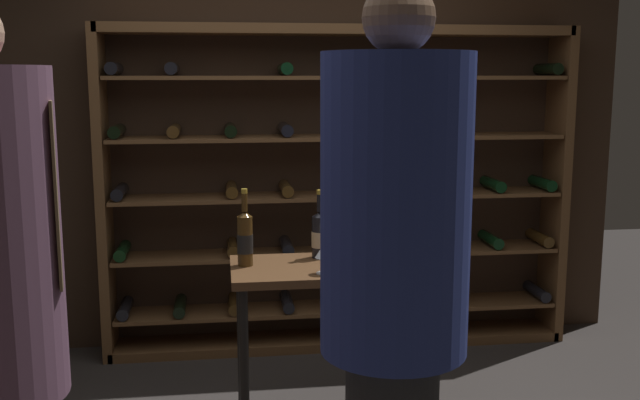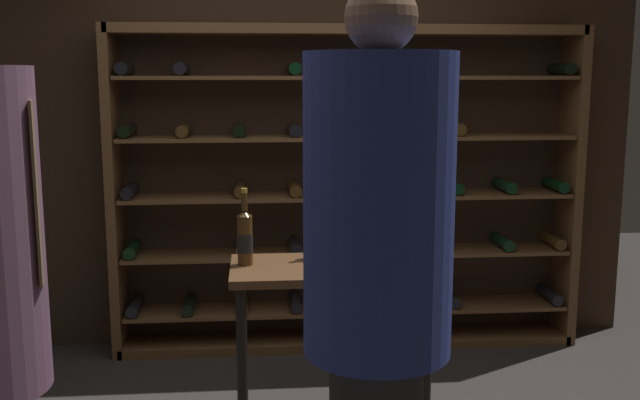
{
  "view_description": "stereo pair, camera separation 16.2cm",
  "coord_description": "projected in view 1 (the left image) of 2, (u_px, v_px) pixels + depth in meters",
  "views": [
    {
      "loc": [
        -0.42,
        -3.18,
        1.78
      ],
      "look_at": [
        0.05,
        0.27,
        1.19
      ],
      "focal_mm": 41.41,
      "sensor_mm": 36.0,
      "label": 1
    },
    {
      "loc": [
        -0.26,
        -3.2,
        1.78
      ],
      "look_at": [
        0.05,
        0.27,
        1.19
      ],
      "focal_mm": 41.41,
      "sensor_mm": 36.0,
      "label": 2
    }
  ],
  "objects": [
    {
      "name": "person_guest_blue_shirt",
      "position": [
        394.0,
        275.0,
        2.38
      ],
      "size": [
        0.48,
        0.48,
        2.07
      ],
      "rotation": [
        0.0,
        0.0,
        0.08
      ],
      "color": "#2C2C2C",
      "rests_on": "ground"
    },
    {
      "name": "wine_glass_stemmed_left",
      "position": [
        324.0,
        252.0,
        3.37
      ],
      "size": [
        0.08,
        0.08,
        0.14
      ],
      "color": "silver",
      "rests_on": "tasting_table"
    },
    {
      "name": "wine_bottle_gold_foil",
      "position": [
        351.0,
        231.0,
        3.7
      ],
      "size": [
        0.08,
        0.08,
        0.35
      ],
      "color": "#4C3314",
      "rests_on": "tasting_table"
    },
    {
      "name": "wine_glass_stemmed_center",
      "position": [
        390.0,
        243.0,
        3.55
      ],
      "size": [
        0.09,
        0.09,
        0.13
      ],
      "color": "silver",
      "rests_on": "tasting_table"
    },
    {
      "name": "wine_bottle_amber_reserve",
      "position": [
        245.0,
        238.0,
        3.51
      ],
      "size": [
        0.08,
        0.08,
        0.37
      ],
      "color": "#4C3314",
      "rests_on": "tasting_table"
    },
    {
      "name": "wine_bottle_red_label",
      "position": [
        320.0,
        234.0,
        3.66
      ],
      "size": [
        0.08,
        0.08,
        0.34
      ],
      "color": "black",
      "rests_on": "tasting_table"
    },
    {
      "name": "wine_rack",
      "position": [
        337.0,
        193.0,
        4.77
      ],
      "size": [
        3.03,
        0.32,
        2.09
      ],
      "color": "brown",
      "rests_on": "ground"
    },
    {
      "name": "back_wall",
      "position": [
        284.0,
        140.0,
        4.88
      ],
      "size": [
        4.56,
        0.1,
        2.71
      ],
      "primitive_type": "cube",
      "color": "#3D2B1E",
      "rests_on": "ground"
    },
    {
      "name": "tasting_table",
      "position": [
        331.0,
        291.0,
        3.57
      ],
      "size": [
        0.96,
        0.51,
        0.88
      ],
      "color": "brown",
      "rests_on": "ground"
    }
  ]
}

